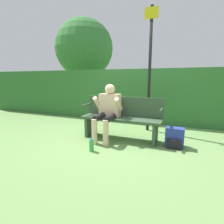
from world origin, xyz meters
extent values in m
plane|color=#668E4C|center=(0.00, 0.00, 0.00)|extent=(40.00, 40.00, 0.00)
cube|color=#2D662D|center=(0.00, 1.81, 0.77)|extent=(12.00, 0.59, 1.54)
cube|color=#334C33|center=(0.00, 0.00, 0.44)|extent=(1.69, 0.44, 0.05)
cube|color=#334C33|center=(0.00, 0.20, 0.67)|extent=(1.69, 0.04, 0.42)
cube|color=#334C33|center=(-0.72, 0.00, 0.21)|extent=(0.06, 0.40, 0.42)
cube|color=#334C33|center=(0.72, 0.00, 0.21)|extent=(0.06, 0.40, 0.42)
cylinder|color=#334C33|center=(-0.82, 0.00, 0.69)|extent=(0.05, 0.40, 0.05)
cylinder|color=#334C33|center=(0.82, 0.00, 0.69)|extent=(0.05, 0.40, 0.05)
cube|color=beige|center=(-0.25, 0.04, 0.71)|extent=(0.44, 0.22, 0.48)
sphere|color=beige|center=(-0.25, 0.04, 1.05)|extent=(0.21, 0.21, 0.21)
cylinder|color=black|center=(-0.37, -0.21, 0.50)|extent=(0.13, 0.50, 0.13)
cylinder|color=black|center=(-0.14, -0.21, 0.50)|extent=(0.13, 0.50, 0.13)
cylinder|color=beige|center=(-0.37, -0.46, 0.25)|extent=(0.11, 0.11, 0.50)
cylinder|color=beige|center=(-0.14, -0.46, 0.25)|extent=(0.11, 0.11, 0.50)
cylinder|color=beige|center=(-0.49, -0.07, 0.76)|extent=(0.09, 0.30, 0.30)
cylinder|color=beige|center=(-0.01, -0.07, 0.76)|extent=(0.09, 0.30, 0.30)
cube|color=#283893|center=(1.09, -0.03, 0.18)|extent=(0.33, 0.18, 0.37)
cube|color=black|center=(1.09, -0.15, 0.09)|extent=(0.25, 0.06, 0.17)
cylinder|color=green|center=(-0.26, -0.80, 0.11)|extent=(0.08, 0.08, 0.21)
cylinder|color=#2D66B2|center=(-0.26, -0.80, 0.22)|extent=(0.04, 0.04, 0.02)
cylinder|color=black|center=(0.41, 0.88, 1.43)|extent=(0.07, 0.07, 2.86)
cube|color=yellow|center=(0.41, 0.83, 2.69)|extent=(0.31, 0.02, 0.24)
cylinder|color=#4C3823|center=(-3.60, 4.65, 0.95)|extent=(0.35, 0.35, 1.90)
sphere|color=#387A38|center=(-3.60, 4.65, 2.76)|extent=(2.88, 2.88, 2.88)
camera|label=1|loc=(1.18, -3.36, 1.26)|focal=28.00mm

